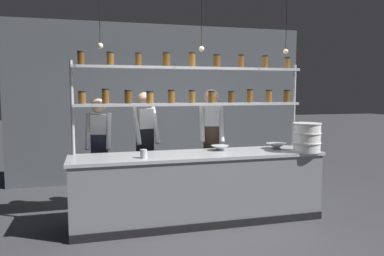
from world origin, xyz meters
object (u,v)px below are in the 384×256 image
(chef_right, at_px, (211,138))
(prep_bowl_near_left, at_px, (276,146))
(container_stack, at_px, (307,137))
(prep_bowl_center_front, at_px, (220,148))
(chef_center, at_px, (145,141))
(spice_shelf_unit, at_px, (191,89))
(chef_left, at_px, (99,147))
(serving_cup_front, at_px, (144,154))

(chef_right, height_order, prep_bowl_near_left, chef_right)
(container_stack, xyz_separation_m, prep_bowl_center_front, (-1.09, 0.43, -0.16))
(chef_center, height_order, prep_bowl_near_left, chef_center)
(chef_center, bearing_deg, spice_shelf_unit, -51.12)
(chef_left, xyz_separation_m, serving_cup_front, (0.51, -0.94, 0.03))
(prep_bowl_center_front, bearing_deg, container_stack, -21.57)
(prep_bowl_near_left, bearing_deg, container_stack, -52.79)
(container_stack, height_order, prep_bowl_center_front, container_stack)
(spice_shelf_unit, relative_size, prep_bowl_center_front, 12.85)
(spice_shelf_unit, distance_m, chef_left, 1.56)
(serving_cup_front, bearing_deg, prep_bowl_center_front, 16.31)
(chef_center, xyz_separation_m, serving_cup_front, (-0.15, -0.95, -0.03))
(chef_right, relative_size, serving_cup_front, 16.34)
(chef_right, bearing_deg, chef_center, -178.68)
(container_stack, bearing_deg, prep_bowl_near_left, 127.21)
(chef_left, distance_m, chef_right, 1.65)
(chef_left, xyz_separation_m, prep_bowl_near_left, (2.44, -0.70, 0.02))
(chef_left, relative_size, prep_bowl_center_front, 6.51)
(spice_shelf_unit, xyz_separation_m, chef_center, (-0.59, 0.46, -0.77))
(chef_right, bearing_deg, chef_left, -174.40)
(spice_shelf_unit, xyz_separation_m, chef_left, (-1.25, 0.45, -0.83))
(chef_center, distance_m, chef_right, 0.99)
(serving_cup_front, bearing_deg, container_stack, -2.75)
(chef_left, relative_size, container_stack, 4.15)
(spice_shelf_unit, distance_m, chef_right, 0.88)
(chef_right, bearing_deg, prep_bowl_near_left, -22.22)
(chef_right, relative_size, container_stack, 4.48)
(chef_center, distance_m, prep_bowl_center_front, 1.14)
(chef_left, xyz_separation_m, chef_right, (1.64, -0.16, 0.09))
(chef_center, height_order, chef_right, chef_right)
(chef_center, xyz_separation_m, container_stack, (2.05, -1.06, 0.12))
(spice_shelf_unit, xyz_separation_m, chef_right, (0.39, 0.28, -0.74))
(chef_left, height_order, chef_center, chef_center)
(chef_right, distance_m, prep_bowl_near_left, 0.97)
(spice_shelf_unit, relative_size, container_stack, 8.19)
(prep_bowl_center_front, relative_size, serving_cup_front, 2.32)
(spice_shelf_unit, bearing_deg, chef_left, 160.27)
(chef_left, relative_size, prep_bowl_near_left, 5.56)
(spice_shelf_unit, distance_m, prep_bowl_near_left, 1.47)
(prep_bowl_near_left, bearing_deg, chef_center, 158.41)
(prep_bowl_center_front, bearing_deg, serving_cup_front, -163.69)
(chef_left, height_order, container_stack, chef_left)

